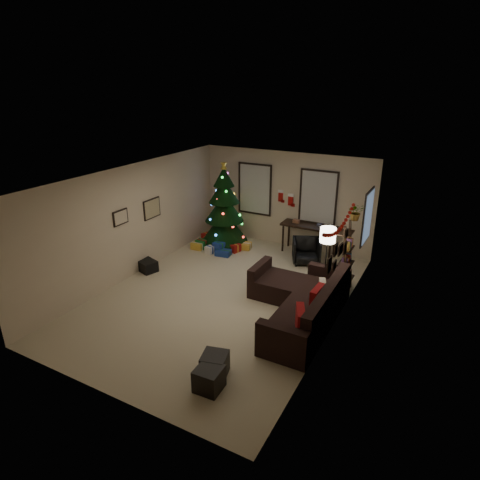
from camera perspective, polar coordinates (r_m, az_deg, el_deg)
name	(u,v)px	position (r m, az deg, el deg)	size (l,w,h in m)	color
floor	(223,296)	(9.23, -2.33, -7.76)	(7.00, 7.00, 0.00)	#C6B796
ceiling	(221,177)	(8.25, -2.62, 8.83)	(7.00, 7.00, 0.00)	white
wall_back	(286,200)	(11.64, 6.37, 5.61)	(5.00, 5.00, 0.00)	beige
wall_front	(97,319)	(6.22, -19.37, -10.34)	(5.00, 5.00, 0.00)	beige
wall_left	(132,221)	(10.09, -14.80, 2.52)	(7.00, 7.00, 0.00)	beige
wall_right	(339,263)	(7.77, 13.64, -3.12)	(7.00, 7.00, 0.00)	beige
window_back_left	(255,189)	(11.93, 2.10, 7.12)	(1.05, 0.06, 1.50)	#728CB2
window_back_right	(318,197)	(11.25, 10.85, 5.86)	(1.05, 0.06, 1.50)	#728CB2
window_right_wall	(368,217)	(10.07, 17.43, 3.09)	(0.06, 0.90, 1.30)	#728CB2
christmas_tree	(224,211)	(11.64, -2.20, 4.09)	(1.34, 1.34, 2.49)	black
presents	(218,246)	(11.57, -3.14, -0.87)	(1.51, 1.01, 0.30)	maroon
sofa	(302,303)	(8.43, 8.60, -8.75)	(1.98, 2.87, 0.89)	black
pillow_red_a	(300,322)	(7.20, 8.39, -11.23)	(0.13, 0.50, 0.50)	maroon
pillow_red_b	(317,299)	(7.93, 10.67, -8.08)	(0.13, 0.48, 0.48)	maroon
pillow_cream	(322,292)	(8.22, 11.41, -7.09)	(0.12, 0.42, 0.42)	beige
ottoman_near	(215,365)	(6.94, -3.53, -16.96)	(0.40, 0.40, 0.38)	black
ottoman_far	(209,379)	(6.69, -4.35, -18.75)	(0.40, 0.40, 0.38)	black
desk	(309,228)	(11.31, 9.62, 1.62)	(1.52, 0.54, 0.82)	black
desk_chair	(306,251)	(10.82, 9.23, -1.53)	(0.64, 0.60, 0.66)	black
bookshelf	(347,259)	(9.41, 14.67, -2.57)	(0.30, 0.48, 1.62)	black
potted_plant	(356,210)	(9.45, 15.90, 4.11)	(0.45, 0.39, 0.50)	#4C4C4C
floor_lamp	(328,239)	(8.88, 12.11, 0.07)	(0.34, 0.34, 1.60)	black
art_map	(152,208)	(10.54, -12.19, 4.32)	(0.04, 0.60, 0.50)	black
art_abstract	(120,217)	(9.75, -16.34, 3.05)	(0.04, 0.45, 0.35)	black
gallery	(338,253)	(7.62, 13.49, -1.78)	(0.03, 1.25, 0.54)	black
garland	(340,224)	(7.49, 13.74, 2.23)	(0.08, 1.90, 0.30)	#A5140C
stocking_left	(281,196)	(11.67, 5.76, 6.17)	(0.20, 0.05, 0.36)	#990F0C
stocking_right	(291,200)	(11.50, 7.12, 5.62)	(0.20, 0.05, 0.36)	#990F0C
storage_bin	(146,265)	(10.59, -12.93, -3.45)	(0.56, 0.37, 0.28)	black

